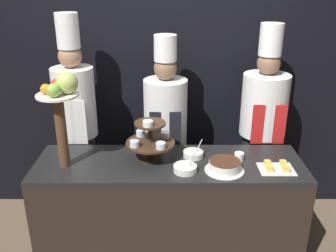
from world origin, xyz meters
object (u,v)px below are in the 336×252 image
object	(u,v)px
fruit_pedestal	(60,102)
chef_center_left	(164,127)
cake_square_tray	(275,167)
chef_center_right	(261,123)
chef_left	(75,118)
serving_bowl_far	(192,154)
cake_round	(223,166)
cup_white	(238,157)
serving_bowl_near	(184,168)
tiered_stand	(149,139)

from	to	relation	value
fruit_pedestal	chef_center_left	distance (m)	1.00
cake_square_tray	chef_center_right	world-z (taller)	chef_center_right
chef_left	fruit_pedestal	bearing A→B (deg)	-84.13
serving_bowl_far	cake_round	bearing A→B (deg)	-46.72
fruit_pedestal	serving_bowl_far	xyz separation A→B (m)	(0.92, 0.14, -0.47)
serving_bowl_far	chef_center_left	xyz separation A→B (m)	(-0.21, 0.43, 0.05)
chef_center_left	chef_center_right	world-z (taller)	chef_center_right
cake_round	cup_white	world-z (taller)	cake_round
cake_round	fruit_pedestal	bearing A→B (deg)	175.92
serving_bowl_near	cake_square_tray	bearing A→B (deg)	2.39
chef_center_right	serving_bowl_far	bearing A→B (deg)	-145.59
cake_square_tray	chef_center_right	bearing A→B (deg)	86.35
tiered_stand	cake_square_tray	bearing A→B (deg)	-9.93
cup_white	chef_center_left	world-z (taller)	chef_center_left
serving_bowl_far	serving_bowl_near	bearing A→B (deg)	-107.32
cup_white	serving_bowl_far	bearing A→B (deg)	169.73
tiered_stand	cake_round	distance (m)	0.58
cup_white	chef_center_left	size ratio (longest dim) A/B	0.04
cup_white	chef_center_left	xyz separation A→B (m)	(-0.55, 0.49, 0.04)
tiered_stand	cake_round	size ratio (longest dim) A/B	1.30
serving_bowl_near	chef_left	distance (m)	1.13
tiered_stand	chef_center_right	bearing A→B (deg)	26.41
cake_square_tray	chef_left	distance (m)	1.69
cake_round	cake_square_tray	xyz separation A→B (m)	(0.37, 0.02, -0.02)
cup_white	cake_square_tray	xyz separation A→B (m)	(0.24, -0.14, -0.01)
chef_center_left	tiered_stand	bearing A→B (deg)	-103.16
tiered_stand	fruit_pedestal	xyz separation A→B (m)	(-0.60, -0.10, 0.32)
tiered_stand	cup_white	distance (m)	0.68
tiered_stand	chef_center_left	world-z (taller)	chef_center_left
tiered_stand	chef_left	world-z (taller)	chef_left
serving_bowl_far	chef_center_right	distance (m)	0.76
serving_bowl_near	chef_center_left	distance (m)	0.67
cup_white	chef_center_left	bearing A→B (deg)	138.62
cup_white	cake_square_tray	world-z (taller)	cup_white
cake_square_tray	serving_bowl_near	world-z (taller)	serving_bowl_near
chef_left	serving_bowl_near	bearing A→B (deg)	-35.84
fruit_pedestal	cake_square_tray	bearing A→B (deg)	-2.38
cake_round	chef_left	bearing A→B (deg)	151.43
chef_center_left	chef_left	bearing A→B (deg)	180.00
tiered_stand	fruit_pedestal	bearing A→B (deg)	-170.86
cake_square_tray	chef_center_left	world-z (taller)	chef_center_left
fruit_pedestal	chef_left	distance (m)	0.66
fruit_pedestal	chef_left	size ratio (longest dim) A/B	0.36
cake_square_tray	chef_center_right	xyz separation A→B (m)	(0.04, 0.63, 0.09)
cup_white	serving_bowl_far	distance (m)	0.34
tiered_stand	chef_center_right	world-z (taller)	chef_center_right
cup_white	serving_bowl_near	world-z (taller)	serving_bowl_near
tiered_stand	chef_center_left	xyz separation A→B (m)	(0.11, 0.47, -0.10)
chef_center_left	chef_center_right	distance (m)	0.84
fruit_pedestal	chef_left	bearing A→B (deg)	95.87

